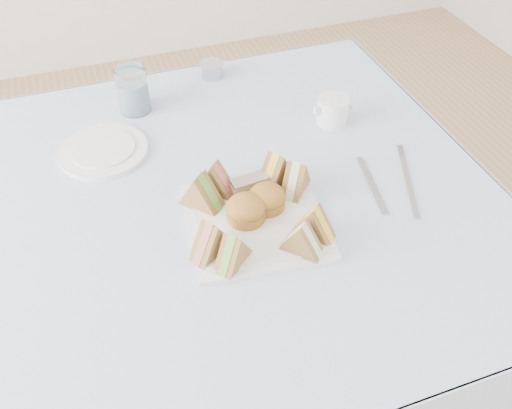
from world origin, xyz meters
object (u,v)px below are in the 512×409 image
object	(u,v)px
table	(242,302)
water_glass	(133,90)
creamer_jug	(333,111)
serving_plate	(256,221)

from	to	relation	value
table	water_glass	size ratio (longest dim) A/B	8.35
creamer_jug	table	bearing A→B (deg)	-157.35
table	creamer_jug	size ratio (longest dim) A/B	12.46
serving_plate	creamer_jug	world-z (taller)	creamer_jug
table	serving_plate	world-z (taller)	serving_plate
water_glass	creamer_jug	bearing A→B (deg)	-25.73
water_glass	table	bearing A→B (deg)	-68.21
water_glass	creamer_jug	world-z (taller)	water_glass
table	water_glass	world-z (taller)	water_glass
water_glass	serving_plate	bearing A→B (deg)	-72.33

